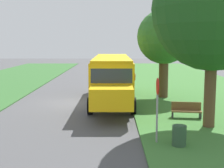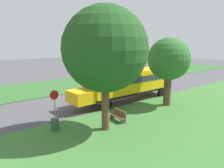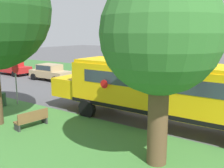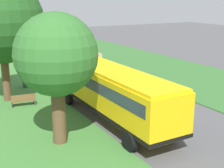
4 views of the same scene
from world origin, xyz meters
name	(u,v)px [view 2 (image 2 of 4)]	position (x,y,z in m)	size (l,w,h in m)	color
ground_plane	(108,96)	(0.00, 0.00, 0.00)	(120.00, 120.00, 0.00)	#4C4C4F
grass_verge	(186,119)	(-10.00, 0.00, 0.04)	(12.00, 80.00, 0.08)	#3D7533
grass_far_side	(70,84)	(9.00, 0.00, 0.04)	(10.00, 80.00, 0.07)	#33662D
school_bus	(129,83)	(-2.73, -0.60, 1.92)	(2.84, 12.42, 3.16)	yellow
oak_tree_beside_bus	(167,59)	(-6.46, -2.00, 4.54)	(4.01, 4.01, 6.59)	brown
oak_tree_roadside_mid	(106,49)	(-7.57, 6.16, 5.70)	(5.80, 5.80, 8.60)	brown
stop_sign	(55,104)	(-4.60, 8.65, 1.74)	(0.08, 0.68, 2.74)	gray
park_bench	(118,116)	(-6.81, 4.39, 0.47)	(1.65, 0.71, 0.92)	brown
trash_bin	(55,125)	(-5.43, 9.08, 0.45)	(0.56, 0.56, 0.90)	#2D4C33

